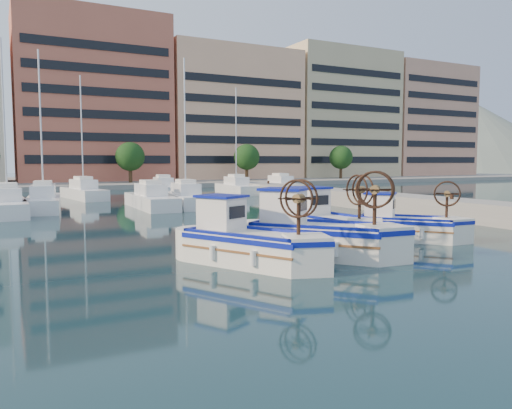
# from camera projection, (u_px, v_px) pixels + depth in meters

# --- Properties ---
(ground) EXTENTS (300.00, 300.00, 0.00)m
(ground) POSITION_uv_depth(u_px,v_px,m) (342.00, 250.00, 20.11)
(ground) COLOR #1A3A45
(ground) RESTS_ON ground
(quay) EXTENTS (3.00, 60.00, 1.20)m
(quay) POSITION_uv_depth(u_px,v_px,m) (427.00, 206.00, 33.06)
(quay) COLOR gray
(quay) RESTS_ON ground
(waterfront) EXTENTS (180.00, 40.00, 25.60)m
(waterfront) POSITION_uv_depth(u_px,v_px,m) (145.00, 115.00, 80.97)
(waterfront) COLOR gray
(waterfront) RESTS_ON ground
(hill_east) EXTENTS (160.00, 160.00, 50.00)m
(hill_east) POSITION_uv_depth(u_px,v_px,m) (469.00, 171.00, 181.33)
(hill_east) COLOR slate
(hill_east) RESTS_ON ground
(yacht_marina) EXTENTS (37.43, 23.16, 11.50)m
(yacht_marina) POSITION_uv_depth(u_px,v_px,m) (121.00, 196.00, 43.71)
(yacht_marina) COLOR white
(yacht_marina) RESTS_ON ground
(fishing_boat_a) EXTENTS (3.86, 4.99, 3.01)m
(fishing_boat_a) POSITION_uv_depth(u_px,v_px,m) (247.00, 241.00, 17.23)
(fishing_boat_a) COLOR white
(fishing_boat_a) RESTS_ON ground
(fishing_boat_b) EXTENTS (4.80, 5.16, 3.24)m
(fishing_boat_b) POSITION_uv_depth(u_px,v_px,m) (314.00, 233.00, 18.66)
(fishing_boat_b) COLOR white
(fishing_boat_b) RESTS_ON ground
(fishing_boat_c) EXTENTS (2.31, 4.96, 3.05)m
(fishing_boat_c) POSITION_uv_depth(u_px,v_px,m) (326.00, 223.00, 22.14)
(fishing_boat_c) COLOR white
(fishing_boat_c) RESTS_ON ground
(fishing_boat_d) EXTENTS (4.07, 4.28, 2.71)m
(fishing_boat_d) POSITION_uv_depth(u_px,v_px,m) (402.00, 224.00, 22.60)
(fishing_boat_d) COLOR white
(fishing_boat_d) RESTS_ON ground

